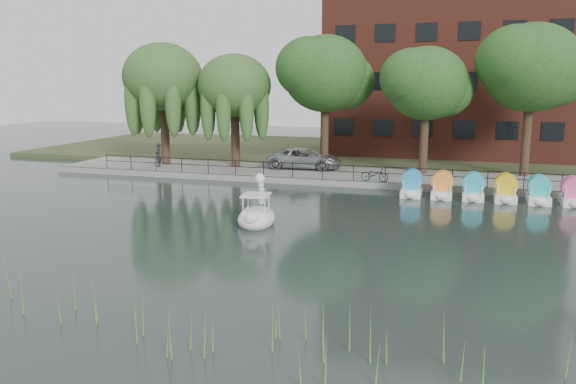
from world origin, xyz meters
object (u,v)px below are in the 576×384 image
at_px(pedestrian, 158,153).
at_px(swan_boat, 257,214).
at_px(minivan, 304,157).
at_px(bicycle, 375,173).

relative_size(pedestrian, swan_boat, 0.68).
distance_m(minivan, bicycle, 6.82).
xyz_separation_m(minivan, pedestrian, (-10.54, -2.16, 0.14)).
height_order(bicycle, swan_boat, swan_boat).
bearing_deg(minivan, pedestrian, 98.69).
xyz_separation_m(bicycle, swan_boat, (-3.86, -10.93, -0.40)).
height_order(minivan, pedestrian, pedestrian).
relative_size(bicycle, swan_boat, 0.59).
bearing_deg(swan_boat, minivan, 88.11).
xyz_separation_m(pedestrian, swan_boat, (12.29, -12.64, -0.89)).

